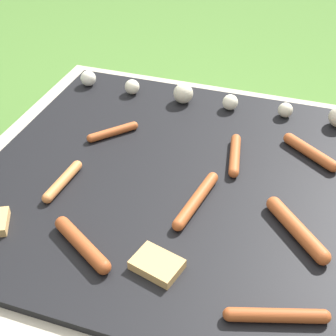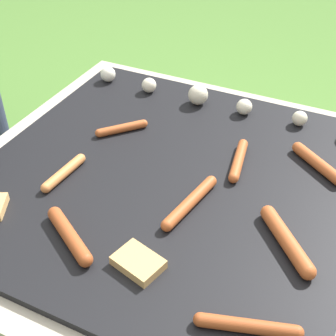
{
  "view_description": "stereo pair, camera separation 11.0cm",
  "coord_description": "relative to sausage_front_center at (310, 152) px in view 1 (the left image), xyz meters",
  "views": [
    {
      "loc": [
        0.27,
        -0.82,
        1.1
      ],
      "look_at": [
        0.0,
        0.0,
        0.42
      ],
      "focal_mm": 50.0,
      "sensor_mm": 36.0,
      "label": 1
    },
    {
      "loc": [
        0.37,
        -0.78,
        1.1
      ],
      "look_at": [
        0.0,
        0.0,
        0.42
      ],
      "focal_mm": 50.0,
      "sensor_mm": 36.0,
      "label": 2
    }
  ],
  "objects": [
    {
      "name": "ground_plane",
      "position": [
        -0.31,
        -0.18,
        -0.41
      ],
      "size": [
        14.0,
        14.0,
        0.0
      ],
      "primitive_type": "plane",
      "color": "#47702D"
    },
    {
      "name": "grill",
      "position": [
        -0.31,
        -0.18,
        -0.21
      ],
      "size": [
        0.99,
        0.99,
        0.4
      ],
      "color": "#A89E8C",
      "rests_on": "ground_plane"
    },
    {
      "name": "sausage_mid_right",
      "position": [
        -0.51,
        -0.07,
        -0.0
      ],
      "size": [
        0.11,
        0.11,
        0.02
      ],
      "color": "#A34C23",
      "rests_on": "grill"
    },
    {
      "name": "sausage_front_left",
      "position": [
        -0.18,
        -0.07,
        -0.0
      ],
      "size": [
        0.05,
        0.17,
        0.03
      ],
      "color": "#A34C23",
      "rests_on": "grill"
    },
    {
      "name": "sausage_back_left",
      "position": [
        -0.01,
        -0.5,
        -0.0
      ],
      "size": [
        0.18,
        0.07,
        0.02
      ],
      "color": "#93421E",
      "rests_on": "grill"
    },
    {
      "name": "sausage_back_center",
      "position": [
        -0.4,
        -0.46,
        0.0
      ],
      "size": [
        0.16,
        0.11,
        0.03
      ],
      "color": "#93421E",
      "rests_on": "grill"
    },
    {
      "name": "sausage_front_center",
      "position": [
        0.0,
        0.0,
        0.0
      ],
      "size": [
        0.14,
        0.12,
        0.03
      ],
      "color": "#A34C23",
      "rests_on": "grill"
    },
    {
      "name": "sausage_back_right",
      "position": [
        -0.53,
        -0.29,
        -0.0
      ],
      "size": [
        0.03,
        0.15,
        0.02
      ],
      "color": "#C6753D",
      "rests_on": "grill"
    },
    {
      "name": "sausage_front_right",
      "position": [
        -0.22,
        -0.26,
        -0.0
      ],
      "size": [
        0.06,
        0.2,
        0.03
      ],
      "color": "#A34C23",
      "rests_on": "grill"
    },
    {
      "name": "sausage_mid_left",
      "position": [
        -0.0,
        -0.28,
        0.0
      ],
      "size": [
        0.14,
        0.15,
        0.03
      ],
      "color": "#A34C23",
      "rests_on": "grill"
    },
    {
      "name": "bread_slice_right",
      "position": [
        -0.25,
        -0.46,
        -0.0
      ],
      "size": [
        0.11,
        0.09,
        0.02
      ],
      "color": "tan",
      "rests_on": "grill"
    },
    {
      "name": "mushroom_row",
      "position": [
        -0.29,
        0.16,
        0.01
      ],
      "size": [
        0.8,
        0.07,
        0.06
      ],
      "color": "silver",
      "rests_on": "grill"
    }
  ]
}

